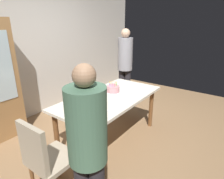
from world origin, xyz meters
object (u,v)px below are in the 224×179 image
Objects in this scene: chair_upholstered at (45,157)px; person_celebrant at (88,146)px; chair_spindle_back at (82,100)px; person_guest at (125,63)px; plate_near_guest at (138,89)px; birthday_cake at (113,89)px; plate_near_celebrant at (100,111)px; plate_far_side at (96,95)px; dining_table at (110,102)px.

person_celebrant is (0.04, -0.58, 0.36)m from chair_upholstered.
chair_spindle_back is 1.33m from person_guest.
birthday_cake is at bearing 143.27° from plate_near_guest.
chair_spindle_back is 1.67m from chair_upholstered.
chair_upholstered is (-0.79, 0.07, -0.23)m from plate_near_celebrant.
plate_near_guest is (0.36, -0.27, -0.05)m from birthday_cake.
plate_far_side is 0.74m from plate_near_guest.
dining_table is at bearing -65.65° from plate_far_side.
chair_upholstered reaches higher than dining_table.
person_guest is (0.82, 0.79, 0.21)m from plate_near_guest.
plate_far_side is 1.46m from person_celebrant.
dining_table is at bearing -156.19° from person_guest.
plate_near_guest is 0.13× the size of person_guest.
dining_table is at bearing -158.07° from birthday_cake.
plate_near_celebrant is at bearing -158.11° from dining_table.
plate_near_celebrant is at bearing -156.69° from person_guest.
birthday_cake is 0.16× the size of person_guest.
chair_upholstered is at bearing -164.72° from person_guest.
dining_table is 0.79m from chair_spindle_back.
birthday_cake is 0.45m from plate_near_guest.
plate_far_side is 0.13× the size of person_guest.
plate_far_side is 0.14× the size of person_celebrant.
person_celebrant reaches higher than plate_near_guest.
plate_far_side is (0.40, 0.39, 0.00)m from plate_near_celebrant.
chair_spindle_back is 1.00× the size of chair_upholstered.
dining_table is 8.07× the size of plate_far_side.
dining_table is at bearing 21.89° from plate_near_celebrant.
chair_upholstered is (-1.81, 0.07, -0.23)m from plate_near_guest.
dining_table is at bearing 29.40° from person_celebrant.
person_celebrant reaches higher than plate_far_side.
person_celebrant is (-0.75, -0.50, 0.13)m from plate_near_celebrant.
person_celebrant reaches higher than chair_upholstered.
chair_upholstered reaches higher than plate_near_celebrant.
person_celebrant reaches higher than birthday_cake.
person_celebrant is at bearing -146.22° from plate_near_celebrant.
chair_upholstered is 0.56× the size of person_guest.
dining_table is 0.53m from plate_near_celebrant.
chair_upholstered is (-1.45, -0.19, -0.28)m from birthday_cake.
person_guest is at bearing 26.55° from person_celebrant.
person_celebrant is at bearing -151.48° from birthday_cake.
person_celebrant is at bearing -133.59° from chair_spindle_back.
chair_spindle_back is at bearing 92.90° from birthday_cake.
person_guest reaches higher than person_celebrant.
plate_far_side is at bearing 154.56° from birthday_cake.
birthday_cake is at bearing -155.91° from person_guest.
plate_far_side is (-0.09, 0.20, 0.10)m from dining_table.
chair_spindle_back is at bearing 112.48° from plate_near_guest.
plate_near_guest is (1.02, 0.00, 0.00)m from plate_near_celebrant.
birthday_cake is at bearing -25.44° from plate_far_side.
chair_upholstered reaches higher than birthday_cake.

